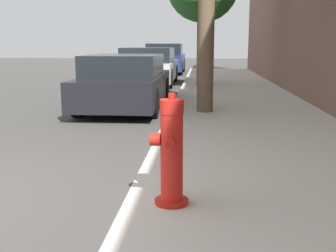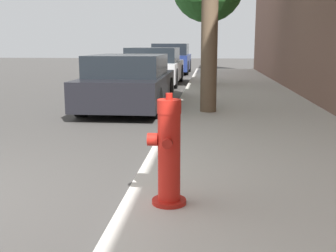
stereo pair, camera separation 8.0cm
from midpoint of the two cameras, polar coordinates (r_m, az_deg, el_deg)
The scene contains 5 objects.
sidewalk_slab at distance 3.68m, azimuth 18.96°, elevation -11.69°, with size 3.09×40.00×0.13m.
fire_hydrant at distance 3.48m, azimuth 0.75°, elevation -3.75°, with size 0.32×0.33×0.94m.
parked_car_near at distance 9.57m, azimuth -5.02°, elevation 5.90°, with size 1.71×3.95×1.21m.
parked_car_mid at distance 15.27m, azimuth -1.75°, elevation 8.05°, with size 1.88×4.26×1.32m.
parked_car_far at distance 21.20m, azimuth 0.54°, elevation 9.06°, with size 1.85×3.92×1.46m.
Camera 2 is at (2.59, -3.30, 1.45)m, focal length 45.00 mm.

